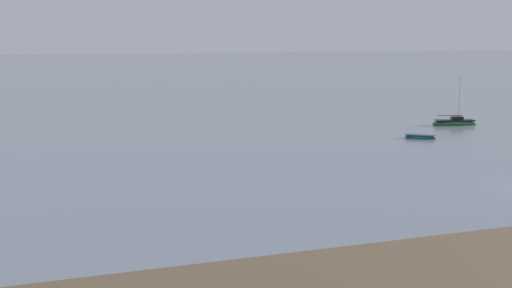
# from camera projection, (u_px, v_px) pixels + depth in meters

# --- Properties ---
(sailboat_moored_0) EXTENTS (5.09, 2.92, 5.44)m
(sailboat_moored_0) POSITION_uv_depth(u_px,v_px,m) (455.00, 123.00, 84.71)
(sailboat_moored_0) COLOR #23602D
(sailboat_moored_0) RESTS_ON ground
(rowboat_moored_0) EXTENTS (2.67, 2.80, 0.46)m
(rowboat_moored_0) POSITION_uv_depth(u_px,v_px,m) (420.00, 137.00, 73.46)
(rowboat_moored_0) COLOR #197084
(rowboat_moored_0) RESTS_ON ground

